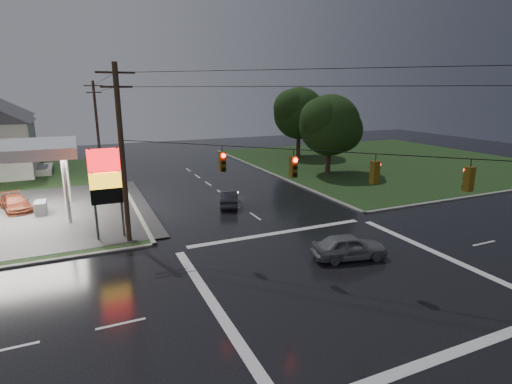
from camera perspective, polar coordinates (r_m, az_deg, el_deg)
name	(u,v)px	position (r m, az deg, el deg)	size (l,w,h in m)	color
ground	(340,275)	(21.83, 11.94, -11.55)	(120.00, 120.00, 0.00)	black
grass_ne	(385,161)	(57.10, 17.96, 4.25)	(36.00, 36.00, 0.08)	black
pylon_sign	(106,179)	(26.79, -20.65, 1.79)	(2.00, 0.35, 6.00)	#59595E
utility_pole_nw	(122,153)	(25.59, -18.60, 5.31)	(2.20, 0.32, 11.00)	#382619
utility_pole_n	(97,123)	(53.90, -21.79, 9.19)	(2.20, 0.32, 10.50)	#382619
traffic_signals	(348,153)	(19.90, 12.98, 5.49)	(26.87, 26.87, 1.47)	black
tree_ne_near	(331,125)	(45.96, 10.63, 9.34)	(7.99, 6.80, 8.98)	black
tree_ne_far	(300,113)	(57.64, 6.31, 11.10)	(8.46, 7.20, 9.80)	black
car_north	(229,198)	(33.37, -3.83, -0.87)	(1.40, 4.00, 1.32)	#212229
car_crossing	(349,246)	(23.67, 13.18, -7.59)	(1.72, 4.27, 1.45)	slate
car_pump	(15,203)	(37.23, -31.15, -1.38)	(1.80, 4.42, 1.28)	#4F1F12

